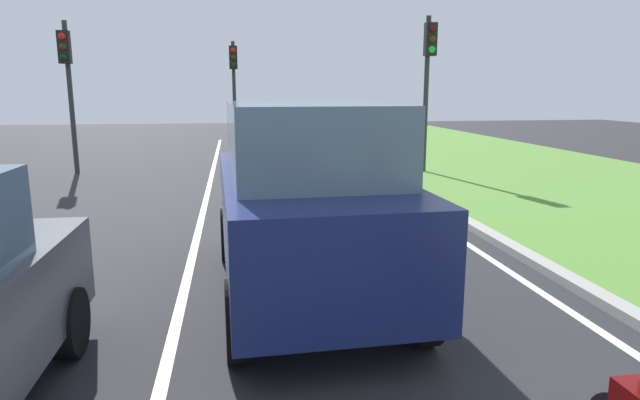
# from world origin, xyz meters

# --- Properties ---
(ground_plane) EXTENTS (60.00, 60.00, 0.00)m
(ground_plane) POSITION_xyz_m (0.00, 14.00, 0.00)
(ground_plane) COLOR #262628
(lane_line_center) EXTENTS (0.12, 32.00, 0.01)m
(lane_line_center) POSITION_xyz_m (-0.70, 14.00, 0.00)
(lane_line_center) COLOR silver
(lane_line_center) RESTS_ON ground
(lane_line_right_edge) EXTENTS (0.12, 32.00, 0.01)m
(lane_line_right_edge) POSITION_xyz_m (3.60, 14.00, 0.00)
(lane_line_right_edge) COLOR silver
(lane_line_right_edge) RESTS_ON ground
(grass_verge_right) EXTENTS (9.00, 48.00, 0.06)m
(grass_verge_right) POSITION_xyz_m (8.50, 14.00, 0.03)
(grass_verge_right) COLOR #548433
(grass_verge_right) RESTS_ON ground
(curb_right) EXTENTS (0.24, 48.00, 0.12)m
(curb_right) POSITION_xyz_m (4.10, 14.00, 0.06)
(curb_right) COLOR #9E9B93
(curb_right) RESTS_ON ground
(car_suv_ahead) EXTENTS (2.09, 4.56, 2.28)m
(car_suv_ahead) POSITION_xyz_m (0.77, 8.84, 1.17)
(car_suv_ahead) COLOR navy
(car_suv_ahead) RESTS_ON ground
(traffic_light_near_right) EXTENTS (0.32, 0.50, 4.46)m
(traffic_light_near_right) POSITION_xyz_m (5.47, 17.92, 3.04)
(traffic_light_near_right) COLOR #2D2D2D
(traffic_light_near_right) RESTS_ON ground
(traffic_light_overhead_left) EXTENTS (0.32, 0.50, 4.33)m
(traffic_light_overhead_left) POSITION_xyz_m (-4.65, 19.52, 2.91)
(traffic_light_overhead_left) COLOR #2D2D2D
(traffic_light_overhead_left) RESTS_ON ground
(traffic_light_far_median) EXTENTS (0.32, 0.50, 4.31)m
(traffic_light_far_median) POSITION_xyz_m (0.04, 25.37, 2.95)
(traffic_light_far_median) COLOR #2D2D2D
(traffic_light_far_median) RESTS_ON ground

